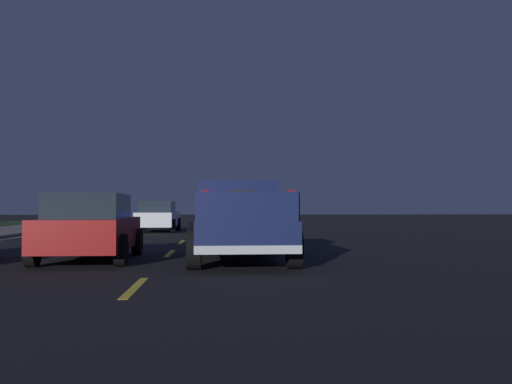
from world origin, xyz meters
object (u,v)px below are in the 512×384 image
Objects in this scene: sedan_white at (158,216)px; sedan_red at (90,227)px; sedan_blue at (221,214)px; pickup_truck at (238,218)px.

sedan_red is at bearing -179.80° from sedan_white.
sedan_blue is 1.00× the size of sedan_red.
sedan_white is (16.37, 3.48, -0.20)m from pickup_truck.
sedan_red and sedan_white have the same top height.
sedan_white is at bearing 12.00° from pickup_truck.
sedan_red is at bearing 173.34° from sedan_blue.
sedan_red is 16.08m from sedan_white.
sedan_blue is 1.00× the size of sedan_white.
pickup_truck reaches higher than sedan_red.
sedan_blue is 11.85m from sedan_white.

